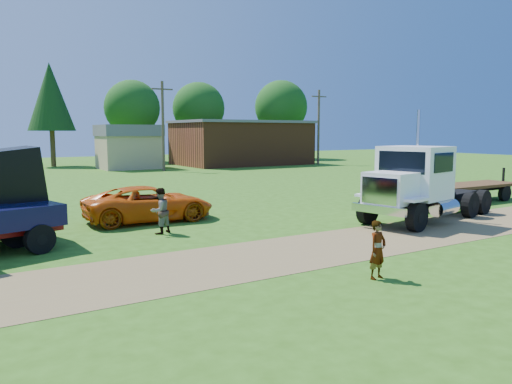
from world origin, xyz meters
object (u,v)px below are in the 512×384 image
orange_pickup (149,204)px  flatbed_trailer (466,188)px  white_semi_tractor (416,184)px  spectator_a (378,250)px

orange_pickup → flatbed_trailer: (17.38, -3.52, -0.01)m
white_semi_tractor → orange_pickup: 11.76m
white_semi_tractor → orange_pickup: size_ratio=1.48×
flatbed_trailer → spectator_a: size_ratio=4.47×
orange_pickup → spectator_a: bearing=-167.3°
flatbed_trailer → orange_pickup: bearing=169.4°
white_semi_tractor → flatbed_trailer: white_semi_tractor is taller
white_semi_tractor → orange_pickup: white_semi_tractor is taller
orange_pickup → flatbed_trailer: bearing=-99.5°
white_semi_tractor → spectator_a: white_semi_tractor is taller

